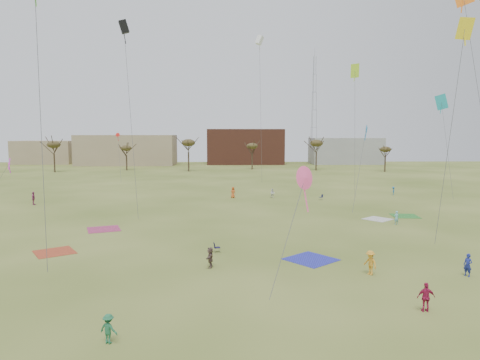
{
  "coord_description": "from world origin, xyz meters",
  "views": [
    {
      "loc": [
        -1.34,
        -32.85,
        10.21
      ],
      "look_at": [
        0.0,
        12.0,
        5.5
      ],
      "focal_mm": 32.59,
      "sensor_mm": 36.0,
      "label": 1
    }
  ],
  "objects_px": {
    "radio_tower": "(314,109)",
    "flyer_near_right": "(468,265)",
    "flyer_near_center": "(109,329)",
    "camp_chair_center": "(217,249)",
    "camp_chair_right": "(321,198)",
    "spectator_fore_a": "(426,297)"
  },
  "relations": [
    {
      "from": "camp_chair_center",
      "to": "flyer_near_right",
      "type": "bearing_deg",
      "value": -122.57
    },
    {
      "from": "flyer_near_center",
      "to": "camp_chair_center",
      "type": "xyz_separation_m",
      "value": [
        4.92,
        16.44,
        -0.48
      ]
    },
    {
      "from": "radio_tower",
      "to": "flyer_near_right",
      "type": "bearing_deg",
      "value": -96.25
    },
    {
      "from": "flyer_near_center",
      "to": "radio_tower",
      "type": "distance_m",
      "value": 143.4
    },
    {
      "from": "flyer_near_center",
      "to": "camp_chair_center",
      "type": "relative_size",
      "value": 1.7
    },
    {
      "from": "flyer_near_right",
      "to": "camp_chair_center",
      "type": "bearing_deg",
      "value": -141.98
    },
    {
      "from": "camp_chair_right",
      "to": "radio_tower",
      "type": "relative_size",
      "value": 0.02
    },
    {
      "from": "flyer_near_right",
      "to": "camp_chair_center",
      "type": "relative_size",
      "value": 1.91
    },
    {
      "from": "flyer_near_right",
      "to": "spectator_fore_a",
      "type": "relative_size",
      "value": 0.97
    },
    {
      "from": "spectator_fore_a",
      "to": "radio_tower",
      "type": "bearing_deg",
      "value": -94.93
    },
    {
      "from": "spectator_fore_a",
      "to": "camp_chair_center",
      "type": "relative_size",
      "value": 1.98
    },
    {
      "from": "spectator_fore_a",
      "to": "flyer_near_center",
      "type": "bearing_deg",
      "value": 14.4
    },
    {
      "from": "camp_chair_center",
      "to": "camp_chair_right",
      "type": "distance_m",
      "value": 33.82
    },
    {
      "from": "flyer_near_center",
      "to": "camp_chair_right",
      "type": "height_order",
      "value": "flyer_near_center"
    },
    {
      "from": "radio_tower",
      "to": "camp_chair_center",
      "type": "bearing_deg",
      "value": -104.94
    },
    {
      "from": "flyer_near_right",
      "to": "camp_chair_center",
      "type": "height_order",
      "value": "flyer_near_right"
    },
    {
      "from": "flyer_near_center",
      "to": "spectator_fore_a",
      "type": "relative_size",
      "value": 0.86
    },
    {
      "from": "camp_chair_center",
      "to": "camp_chair_right",
      "type": "height_order",
      "value": "same"
    },
    {
      "from": "camp_chair_right",
      "to": "radio_tower",
      "type": "xyz_separation_m",
      "value": [
        16.64,
        90.81,
        18.95
      ]
    },
    {
      "from": "flyer_near_right",
      "to": "radio_tower",
      "type": "xyz_separation_m",
      "value": [
        13.99,
        127.8,
        18.38
      ]
    },
    {
      "from": "spectator_fore_a",
      "to": "radio_tower",
      "type": "distance_m",
      "value": 136.64
    },
    {
      "from": "flyer_near_center",
      "to": "flyer_near_right",
      "type": "height_order",
      "value": "flyer_near_right"
    }
  ]
}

